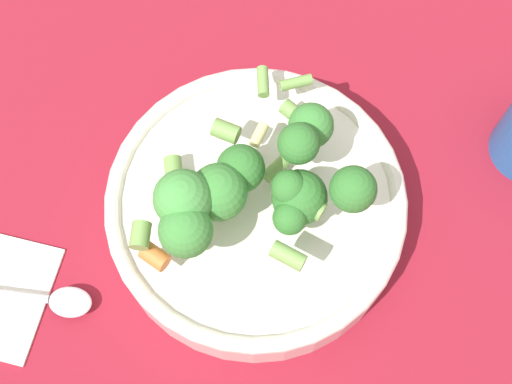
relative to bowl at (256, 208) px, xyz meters
name	(u,v)px	position (x,y,z in m)	size (l,w,h in m)	color
ground_plane	(256,219)	(0.00, 0.00, -0.03)	(3.00, 3.00, 0.00)	maroon
bowl	(256,208)	(0.00, 0.00, 0.00)	(0.25, 0.25, 0.05)	silver
pasta_salad	(252,188)	(0.01, 0.01, 0.07)	(0.19, 0.18, 0.08)	#8CB766
spoon	(29,297)	(0.20, 0.00, -0.02)	(0.16, 0.10, 0.01)	silver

